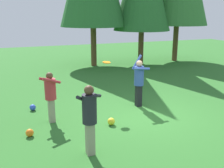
# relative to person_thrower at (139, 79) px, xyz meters

# --- Properties ---
(ground_plane) EXTENTS (40.00, 40.00, 0.00)m
(ground_plane) POSITION_rel_person_thrower_xyz_m (-0.11, -0.87, -1.00)
(ground_plane) COLOR #2D6B28
(person_thrower) EXTENTS (0.58, 0.49, 1.85)m
(person_thrower) POSITION_rel_person_thrower_xyz_m (0.00, 0.00, 0.00)
(person_thrower) COLOR black
(person_thrower) RESTS_ON ground_plane
(person_catcher) EXTENTS (0.61, 0.56, 1.57)m
(person_catcher) POSITION_rel_person_thrower_xyz_m (-3.14, -0.32, -0.07)
(person_catcher) COLOR gray
(person_catcher) RESTS_ON ground_plane
(person_bystander) EXTENTS (0.69, 0.74, 1.71)m
(person_bystander) POSITION_rel_person_thrower_xyz_m (-2.57, -2.60, 0.02)
(person_bystander) COLOR gray
(person_bystander) RESTS_ON ground_plane
(frisbee) EXTENTS (0.38, 0.38, 0.05)m
(frisbee) POSITION_rel_person_thrower_xyz_m (-1.21, 0.02, 0.69)
(frisbee) COLOR orange
(ball_blue) EXTENTS (0.21, 0.21, 0.21)m
(ball_blue) POSITION_rel_person_thrower_xyz_m (-3.61, 0.90, -0.89)
(ball_blue) COLOR blue
(ball_blue) RESTS_ON ground_plane
(ball_yellow) EXTENTS (0.22, 0.22, 0.22)m
(ball_yellow) POSITION_rel_person_thrower_xyz_m (-1.51, -1.21, -0.89)
(ball_yellow) COLOR yellow
(ball_yellow) RESTS_ON ground_plane
(ball_orange) EXTENTS (0.22, 0.22, 0.22)m
(ball_orange) POSITION_rel_person_thrower_xyz_m (-3.87, -1.14, -0.89)
(ball_orange) COLOR orange
(ball_orange) RESTS_ON ground_plane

